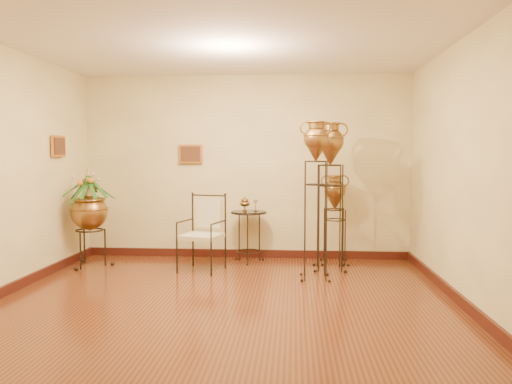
# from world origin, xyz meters

# --- Properties ---
(ground) EXTENTS (5.00, 5.00, 0.00)m
(ground) POSITION_xyz_m (0.00, 0.00, 0.00)
(ground) COLOR maroon
(ground) RESTS_ON ground
(room_shell) EXTENTS (5.02, 5.02, 2.81)m
(room_shell) POSITION_xyz_m (-0.01, 0.01, 1.73)
(room_shell) COLOR #F5EA9D
(room_shell) RESTS_ON ground
(amphora_tall) EXTENTS (0.45, 0.45, 2.03)m
(amphora_tall) POSITION_xyz_m (1.01, 1.19, 1.03)
(amphora_tall) COLOR black
(amphora_tall) RESTS_ON ground
(amphora_mid) EXTENTS (0.46, 0.46, 2.05)m
(amphora_mid) POSITION_xyz_m (1.24, 1.74, 1.04)
(amphora_mid) COLOR black
(amphora_mid) RESTS_ON ground
(amphora_short) EXTENTS (0.46, 0.46, 1.32)m
(amphora_short) POSITION_xyz_m (1.34, 2.15, 0.66)
(amphora_short) COLOR black
(amphora_short) RESTS_ON ground
(planter_urn) EXTENTS (0.91, 0.91, 1.50)m
(planter_urn) POSITION_xyz_m (-2.15, 1.68, 0.84)
(planter_urn) COLOR black
(planter_urn) RESTS_ON ground
(armchair) EXTENTS (0.71, 0.68, 1.04)m
(armchair) POSITION_xyz_m (-0.51, 1.50, 0.52)
(armchair) COLOR black
(armchair) RESTS_ON ground
(side_table) EXTENTS (0.58, 0.58, 0.95)m
(side_table) POSITION_xyz_m (0.08, 2.15, 0.39)
(side_table) COLOR black
(side_table) RESTS_ON ground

